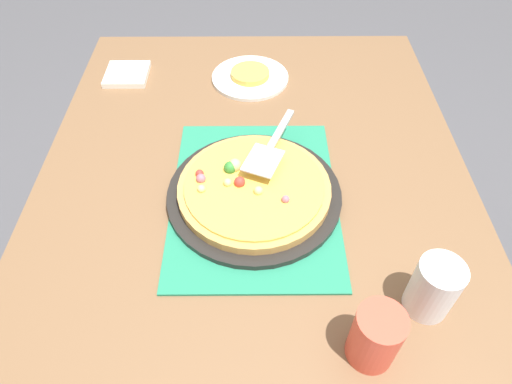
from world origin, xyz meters
TOP-DOWN VIEW (x-y plane):
  - ground_plane at (0.00, 0.00)m, footprint 8.00×8.00m
  - dining_table at (0.00, 0.00)m, footprint 1.40×1.00m
  - placemat at (0.00, 0.00)m, footprint 0.48×0.36m
  - pizza_pan at (0.00, 0.00)m, footprint 0.38×0.38m
  - pizza at (-0.00, -0.00)m, footprint 0.33×0.33m
  - plate_far_right at (-0.46, -0.01)m, footprint 0.22×0.22m
  - served_slice_right at (-0.46, -0.01)m, footprint 0.11×0.11m
  - cup_near at (0.26, 0.31)m, footprint 0.08×0.08m
  - cup_far at (0.35, 0.19)m, footprint 0.08×0.08m
  - pizza_server at (-0.09, 0.04)m, footprint 0.23×0.13m
  - napkin_stack at (-0.47, -0.37)m, footprint 0.12×0.12m

SIDE VIEW (x-z plane):
  - ground_plane at x=0.00m, z-range 0.00..0.00m
  - dining_table at x=0.00m, z-range 0.27..1.02m
  - placemat at x=0.00m, z-range 0.75..0.76m
  - plate_far_right at x=-0.46m, z-range 0.75..0.76m
  - napkin_stack at x=-0.47m, z-range 0.75..0.77m
  - pizza_pan at x=0.00m, z-range 0.76..0.77m
  - served_slice_right at x=-0.46m, z-range 0.76..0.78m
  - pizza at x=0.00m, z-range 0.76..0.81m
  - cup_near at x=0.26m, z-range 0.75..0.87m
  - cup_far at x=0.35m, z-range 0.75..0.87m
  - pizza_server at x=-0.09m, z-range 0.82..0.82m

